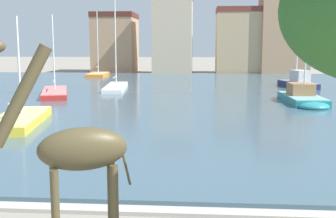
{
  "coord_description": "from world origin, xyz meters",
  "views": [
    {
      "loc": [
        0.06,
        -4.59,
        4.5
      ],
      "look_at": [
        -1.08,
        10.52,
        2.2
      ],
      "focal_mm": 45.59,
      "sensor_mm": 36.0,
      "label": 1
    }
  ],
  "objects": [
    {
      "name": "sailboat_red",
      "position": [
        -12.38,
        31.03,
        0.38
      ],
      "size": [
        4.47,
        9.0,
        6.98
      ],
      "color": "red",
      "rests_on": "ground"
    },
    {
      "name": "townhouse_narrow_midrow",
      "position": [
        -4.2,
        61.66,
        6.02
      ],
      "size": [
        6.03,
        6.27,
        12.01
      ],
      "color": "#C6B293",
      "rests_on": "ground"
    },
    {
      "name": "sailboat_yellow",
      "position": [
        -9.69,
        17.9,
        0.39
      ],
      "size": [
        3.25,
        7.9,
        5.99
      ],
      "color": "gold",
      "rests_on": "ground"
    },
    {
      "name": "townhouse_corner_house",
      "position": [
        12.61,
        62.16,
        6.57
      ],
      "size": [
        7.19,
        6.12,
        13.1
      ],
      "color": "tan",
      "rests_on": "ground"
    },
    {
      "name": "sailboat_navy",
      "position": [
        9.77,
        39.27,
        0.65
      ],
      "size": [
        3.29,
        6.62,
        8.14
      ],
      "color": "navy",
      "rests_on": "ground"
    },
    {
      "name": "sailboat_orange",
      "position": [
        -13.85,
        53.01,
        0.38
      ],
      "size": [
        2.65,
        6.55,
        8.94
      ],
      "color": "orange",
      "rests_on": "ground"
    },
    {
      "name": "sailboat_teal",
      "position": [
        7.61,
        26.87,
        0.54
      ],
      "size": [
        2.57,
        6.9,
        6.27
      ],
      "color": "teal",
      "rests_on": "ground"
    },
    {
      "name": "giraffe_statue",
      "position": [
        -2.29,
        3.15,
        2.43
      ],
      "size": [
        2.65,
        1.35,
        4.77
      ],
      "color": "#4C4228",
      "rests_on": "ground"
    },
    {
      "name": "quay_edge_coping",
      "position": [
        0.0,
        6.27,
        0.06
      ],
      "size": [
        81.13,
        0.5,
        0.12
      ],
      "primitive_type": "cube",
      "color": "#ADA89E",
      "rests_on": "ground"
    },
    {
      "name": "harbor_water",
      "position": [
        0.0,
        32.99,
        0.13
      ],
      "size": [
        81.13,
        52.93,
        0.25
      ],
      "primitive_type": "cube",
      "color": "#3D5666",
      "rests_on": "ground"
    },
    {
      "name": "townhouse_tall_gabled",
      "position": [
        -13.88,
        65.3,
        4.79
      ],
      "size": [
        6.76,
        7.86,
        9.55
      ],
      "color": "tan",
      "rests_on": "ground"
    },
    {
      "name": "townhouse_wide_warehouse",
      "position": [
        5.96,
        62.8,
        5.05
      ],
      "size": [
        7.04,
        6.27,
        10.08
      ],
      "color": "tan",
      "rests_on": "ground"
    },
    {
      "name": "sailboat_white",
      "position": [
        -8.1,
        36.45,
        0.36
      ],
      "size": [
        2.62,
        9.29,
        9.07
      ],
      "color": "white",
      "rests_on": "ground"
    }
  ]
}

